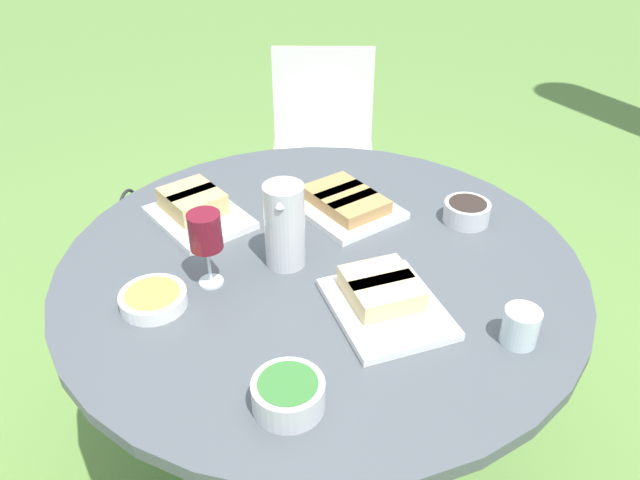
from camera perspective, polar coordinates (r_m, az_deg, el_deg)
The scene contains 13 objects.
ground_plane at distance 2.13m, azimuth -0.00°, elevation -18.25°, with size 40.00×40.00×0.00m, color #668E42.
dining_table at distance 1.66m, azimuth -0.00°, elevation -4.50°, with size 1.34×1.34×0.74m.
chair_near_left at distance 2.77m, azimuth 0.26°, elevation 9.32°, with size 0.47×0.49×0.89m.
water_pitcher at distance 1.53m, azimuth -3.26°, elevation 1.33°, with size 0.11×0.10×0.22m.
wine_glass at distance 1.47m, azimuth -10.44°, elevation 0.59°, with size 0.08×0.08×0.20m.
platter_bread_main at distance 1.44m, azimuth 5.84°, elevation -5.25°, with size 0.37×0.35×0.07m.
platter_charcuterie at distance 1.79m, azimuth 2.34°, elevation 3.40°, with size 0.37×0.37×0.06m.
platter_sandwich_side at distance 1.79m, azimuth -11.31°, elevation 2.89°, with size 0.35×0.35×0.08m.
bowl_fries at distance 1.50m, azimuth -15.01°, elevation -5.19°, with size 0.16×0.16×0.04m.
bowl_salad at distance 1.22m, azimuth -2.92°, elevation -13.82°, with size 0.14×0.14×0.06m.
bowl_olives at distance 1.79m, azimuth 13.27°, elevation 2.61°, with size 0.13×0.13×0.06m.
cup_water_near at distance 1.41m, azimuth 17.86°, elevation -7.53°, with size 0.08×0.08×0.08m.
handbag at distance 2.91m, azimuth -16.65°, elevation 0.17°, with size 0.30×0.14×0.37m.
Camera 1 is at (1.29, 0.18, 1.68)m, focal length 35.00 mm.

